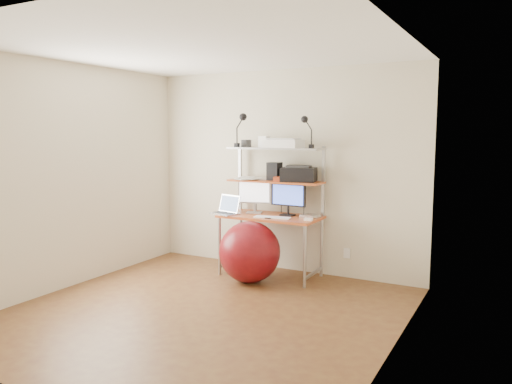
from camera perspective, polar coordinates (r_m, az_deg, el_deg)
room at (r=4.70m, az=-6.23°, el=0.88°), size 3.60×3.60×3.60m
computer_desk at (r=6.02m, az=1.93°, el=-0.58°), size 1.20×0.60×1.57m
wall_outlet at (r=6.09m, az=10.34°, el=-6.89°), size 0.08×0.01×0.12m
monitor_silver at (r=6.15m, az=-0.14°, el=-0.14°), size 0.40×0.20×0.46m
monitor_black at (r=5.98m, az=3.71°, el=-0.56°), size 0.45×0.13×0.45m
laptop at (r=6.13m, az=-3.35°, el=-2.04°), size 0.38×0.34×0.29m
keyboard at (r=5.83m, az=1.87°, el=-2.91°), size 0.44×0.18×0.01m
mouse at (r=5.69m, az=6.00°, el=-3.13°), size 0.09×0.06×0.03m
mac_mini at (r=5.89m, az=6.22°, el=-2.74°), size 0.21×0.21×0.03m
phone at (r=5.83m, az=1.57°, el=-2.92°), size 0.08×0.14×0.01m
printer at (r=5.95m, az=4.90°, el=2.07°), size 0.45×0.35×0.19m
nas_cube at (r=6.09m, az=2.13°, el=2.38°), size 0.15×0.15×0.22m
red_box at (r=5.94m, az=3.05°, el=1.47°), size 0.23×0.18×0.06m
scanner at (r=5.96m, az=3.19°, el=5.59°), size 0.44×0.29×0.11m
box_white at (r=6.07m, az=0.95°, el=5.76°), size 0.13×0.11×0.13m
box_grey at (r=6.23m, az=-1.12°, el=5.58°), size 0.11×0.11×0.09m
clip_lamp_left at (r=6.12m, az=-1.64°, el=7.95°), size 0.16×0.09×0.41m
clip_lamp_right at (r=5.80m, az=5.74°, el=7.67°), size 0.15×0.08×0.37m
exercise_ball at (r=5.81m, az=-0.73°, el=-6.87°), size 0.71×0.71×0.71m
paper_stack at (r=6.24m, az=-0.97°, el=1.60°), size 0.41×0.42×0.02m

